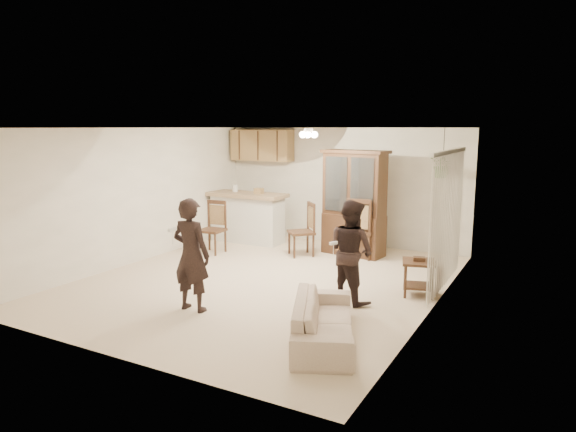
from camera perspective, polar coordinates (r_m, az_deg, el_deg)
The scene contains 23 objects.
floor at distance 8.57m, azimuth -2.61°, elevation -7.19°, with size 6.50×6.50×0.00m, color beige.
ceiling at distance 8.20m, azimuth -2.75°, elevation 9.77°, with size 5.50×6.50×0.02m, color silver.
wall_back at distance 11.18m, azimuth 5.97°, elevation 3.33°, with size 5.50×0.02×2.50m, color beige.
wall_front at distance 5.81m, azimuth -19.50°, elevation -3.27°, with size 5.50×0.02×2.50m, color beige.
wall_left at distance 9.98m, azimuth -16.34°, elevation 2.20°, with size 0.02×6.50×2.50m, color beige.
wall_right at distance 7.28m, azimuth 16.19°, elevation -0.52°, with size 0.02×6.50×2.50m, color beige.
breakfast_bar at distance 11.35m, azimuth -4.52°, elevation -0.38°, with size 1.60×0.55×1.00m, color silver.
bar_top at distance 11.27m, azimuth -4.56°, elevation 2.37°, with size 1.75×0.70×0.08m, color #9D805E.
upper_cabinets at distance 11.81m, azimuth -2.92°, elevation 7.85°, with size 1.50×0.34×0.70m, color brown.
vertical_blinds at distance 8.18m, azimuth 17.23°, elevation -0.52°, with size 0.06×2.30×2.10m, color beige, non-canonical shape.
ceiling_fixture at distance 9.15m, azimuth 2.28°, elevation 9.15°, with size 0.36×0.36×0.20m, color #FFE6BF, non-canonical shape.
hanging_plant at distance 9.63m, azimuth 16.84°, elevation 5.50°, with size 0.43×0.37×0.48m, color #346026.
plant_cord at distance 9.62m, azimuth 16.94°, elevation 7.43°, with size 0.01×0.01×0.65m, color black.
sofa at distance 6.18m, azimuth 3.99°, elevation -10.50°, with size 1.87×0.73×0.73m, color beige.
adult at distance 7.13m, azimuth -10.74°, elevation -3.39°, with size 0.66×0.43×1.80m, color black.
child at distance 7.46m, azimuth 7.00°, elevation -4.47°, with size 0.66×0.51×1.35m, color black.
china_hutch at distance 10.17m, azimuth 7.36°, elevation 1.36°, with size 1.37×0.69×2.07m.
side_table at distance 8.03m, azimuth 14.29°, elevation -6.62°, with size 0.60×0.60×0.59m.
chair_bar at distance 10.45m, azimuth -8.43°, elevation -2.49°, with size 0.50×0.50×1.05m.
chair_hutch_left at distance 10.13m, azimuth 1.47°, elevation -2.77°, with size 0.66×0.66×1.05m.
chair_hutch_right at distance 10.09m, azimuth 8.16°, elevation -2.72°, with size 0.55×0.55×1.18m.
controller_adult at distance 6.78m, azimuth -12.74°, elevation -1.47°, with size 0.04×0.14×0.04m, color white.
controller_child at distance 7.17m, azimuth 5.08°, elevation -3.02°, with size 0.04×0.13×0.04m, color white.
Camera 1 is at (4.24, -7.01, 2.51)m, focal length 32.00 mm.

